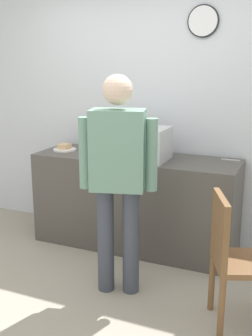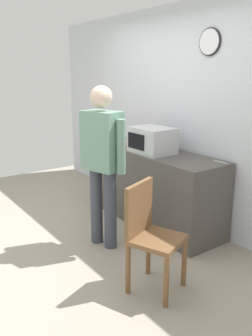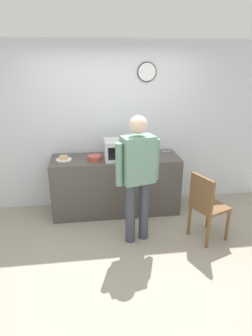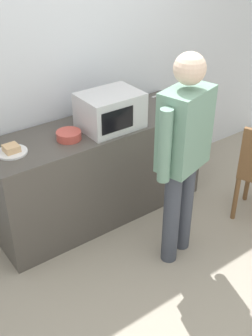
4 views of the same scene
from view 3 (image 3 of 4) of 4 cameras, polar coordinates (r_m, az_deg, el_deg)
ground_plane at (r=3.78m, az=-0.28°, el=-17.15°), size 6.00×6.00×0.00m
back_wall at (r=4.69m, az=-2.79°, el=8.14°), size 5.40×0.13×2.60m
kitchen_counter at (r=4.60m, az=-2.02°, el=-3.29°), size 1.96×0.62×0.90m
microwave at (r=4.32m, az=-0.94°, el=3.63°), size 0.50×0.39×0.30m
sandwich_plate at (r=4.42m, az=-12.13°, el=1.80°), size 0.23×0.23×0.07m
salad_bowl at (r=4.34m, az=-6.13°, el=1.99°), size 0.20×0.20×0.07m
fork_utensil at (r=4.62m, az=-1.36°, el=2.89°), size 0.12×0.14×0.01m
spoon_utensil at (r=4.78m, az=7.96°, el=3.31°), size 0.17×0.02×0.01m
person_standing at (r=3.64m, az=2.32°, el=-0.68°), size 0.57×0.34×1.70m
wooden_chair at (r=3.99m, az=15.47°, el=-6.93°), size 0.52×0.52×0.94m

